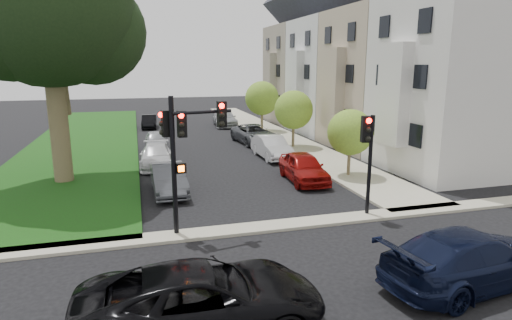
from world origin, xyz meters
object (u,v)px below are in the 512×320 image
object	(u,v)px
traffic_signal_secondary	(368,147)
car_parked_1	(272,147)
car_parked_4	(225,119)
car_parked_2	(254,134)
eucalyptus	(45,2)
car_parked_9	(149,122)
small_tree_a	(350,132)
car_parked_6	(156,156)
car_cross_near	(202,299)
car_parked_7	(156,140)
car_parked_5	(168,179)
car_parked_0	(303,167)
traffic_signal_main	(184,141)
small_tree_b	(294,110)
car_cross_far	(471,258)
small_tree_c	(262,98)

from	to	relation	value
traffic_signal_secondary	car_parked_1	world-z (taller)	traffic_signal_secondary
car_parked_1	car_parked_4	xyz separation A→B (m)	(0.07, 15.72, 0.01)
car_parked_2	eucalyptus	bearing A→B (deg)	-152.84
car_parked_4	car_parked_9	distance (m)	7.44
traffic_signal_secondary	car_parked_9	distance (m)	29.17
small_tree_a	car_parked_6	world-z (taller)	small_tree_a
car_cross_near	car_parked_4	bearing A→B (deg)	-12.20
eucalyptus	car_parked_7	world-z (taller)	eucalyptus
eucalyptus	traffic_signal_secondary	bearing A→B (deg)	-35.04
traffic_signal_secondary	small_tree_a	bearing A→B (deg)	68.08
car_parked_5	car_parked_6	world-z (taller)	car_parked_5
eucalyptus	car_parked_0	distance (m)	15.18
traffic_signal_main	traffic_signal_secondary	world-z (taller)	traffic_signal_main
traffic_signal_main	traffic_signal_secondary	size ratio (longest dim) A/B	1.22
car_parked_2	car_parked_1	bearing A→B (deg)	-99.30
small_tree_b	car_parked_6	world-z (taller)	small_tree_b
car_cross_far	car_parked_2	world-z (taller)	car_cross_far
eucalyptus	traffic_signal_main	bearing A→B (deg)	-58.29
eucalyptus	car_parked_7	distance (m)	12.89
small_tree_b	car_parked_2	world-z (taller)	small_tree_b
car_parked_2	car_parked_6	distance (m)	9.87
car_parked_5	car_parked_6	distance (m)	5.79
eucalyptus	car_parked_2	world-z (taller)	eucalyptus
small_tree_a	car_parked_0	bearing A→B (deg)	-176.19
car_parked_9	car_parked_5	bearing A→B (deg)	-85.74
small_tree_a	car_parked_6	bearing A→B (deg)	152.25
small_tree_a	traffic_signal_secondary	xyz separation A→B (m)	(-2.37, -5.90, 0.41)
car_cross_near	car_parked_1	bearing A→B (deg)	-22.29
car_parked_0	car_parked_9	bearing A→B (deg)	111.12
eucalyptus	car_parked_5	size ratio (longest dim) A/B	3.07
car_parked_1	car_parked_5	bearing A→B (deg)	-140.85
car_parked_4	car_parked_7	world-z (taller)	car_parked_4
car_cross_near	car_parked_5	distance (m)	11.36
car_parked_2	car_parked_7	world-z (taller)	car_parked_2
car_parked_2	car_parked_7	bearing A→B (deg)	174.41
car_parked_0	small_tree_a	bearing A→B (deg)	7.06
car_parked_0	car_parked_1	bearing A→B (deg)	91.96
eucalyptus	car_cross_near	size ratio (longest dim) A/B	2.30
small_tree_c	car_parked_5	xyz separation A→B (m)	(-9.85, -17.38, -2.37)
traffic_signal_main	car_cross_near	distance (m)	6.53
car_parked_0	small_tree_b	bearing A→B (deg)	76.08
small_tree_a	car_cross_near	distance (m)	15.53
small_tree_c	car_parked_9	bearing A→B (deg)	152.29
eucalyptus	car_parked_4	xyz separation A→B (m)	(12.53, 18.50, -8.28)
car_parked_2	car_cross_far	bearing A→B (deg)	-95.97
car_cross_far	car_parked_0	xyz separation A→B (m)	(-0.40, 11.53, -0.04)
eucalyptus	small_tree_c	distance (m)	21.38
car_parked_4	car_parked_6	world-z (taller)	car_parked_4
eucalyptus	car_cross_far	xyz separation A→B (m)	(12.73, -14.73, -8.24)
traffic_signal_main	car_parked_7	bearing A→B (deg)	90.86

